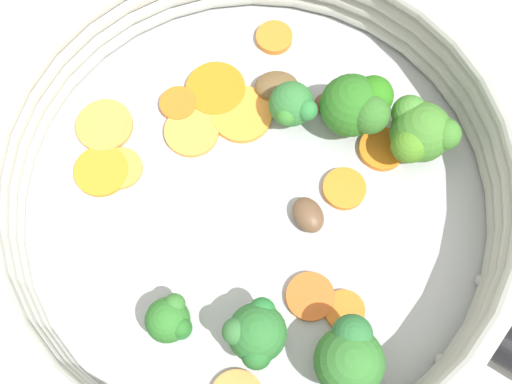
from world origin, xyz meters
name	(u,v)px	position (x,y,z in m)	size (l,w,h in m)	color
ground_plane	(256,203)	(0.00, 0.00, 0.00)	(4.00, 4.00, 0.00)	white
skillet	(256,201)	(0.00, 0.00, 0.01)	(0.35, 0.35, 0.01)	#B2B5B7
skillet_rim_wall	(256,185)	(0.00, 0.00, 0.04)	(0.37, 0.37, 0.06)	#B9BCB3
skillet_rivet_left	(441,360)	(-0.06, -0.16, 0.01)	(0.01, 0.01, 0.01)	#B5B3B5
skillet_rivet_right	(480,285)	(0.00, -0.17, 0.01)	(0.01, 0.01, 0.01)	#B3B1B7
carrot_slice_0	(274,38)	(0.13, 0.04, 0.01)	(0.03, 0.03, 0.01)	orange
carrot_slice_1	(121,168)	(-0.02, 0.10, 0.01)	(0.03, 0.03, 0.00)	#F9973C
carrot_slice_2	(310,297)	(-0.05, -0.06, 0.01)	(0.03, 0.03, 0.01)	orange
carrot_slice_3	(105,126)	(0.01, 0.13, 0.01)	(0.04, 0.04, 0.00)	#F9903E
carrot_slice_4	(216,89)	(0.07, 0.06, 0.01)	(0.05, 0.05, 0.01)	orange
carrot_slice_5	(382,149)	(0.07, -0.07, 0.01)	(0.03, 0.03, 0.01)	orange
carrot_slice_6	(192,131)	(0.03, 0.07, 0.01)	(0.04, 0.04, 0.00)	#F89C3E
carrot_slice_7	(178,104)	(0.05, 0.08, 0.01)	(0.03, 0.03, 0.01)	orange
carrot_slice_8	(344,189)	(0.03, -0.06, 0.01)	(0.03, 0.03, 0.01)	orange
carrot_slice_9	(101,171)	(-0.02, 0.12, 0.01)	(0.04, 0.04, 0.00)	orange
carrot_slice_10	(344,310)	(-0.05, -0.09, 0.01)	(0.03, 0.03, 0.00)	orange
carrot_slice_11	(242,114)	(0.06, 0.04, 0.01)	(0.05, 0.05, 0.01)	orange
broccoli_floret_0	(256,333)	(-0.09, -0.04, 0.04)	(0.05, 0.04, 0.05)	#679450
broccoli_floret_1	(420,132)	(0.08, -0.09, 0.04)	(0.05, 0.05, 0.05)	#7AA960
broccoli_floret_2	(170,320)	(-0.11, 0.02, 0.03)	(0.03, 0.03, 0.04)	#6C944D
broccoli_floret_3	(294,107)	(0.07, 0.00, 0.03)	(0.04, 0.04, 0.04)	#5C8D4B
broccoli_floret_4	(358,105)	(0.08, -0.05, 0.04)	(0.05, 0.05, 0.05)	#82A769
broccoli_floret_5	(350,355)	(-0.09, -0.10, 0.04)	(0.05, 0.05, 0.05)	#6FA15D
mushroom_piece_0	(277,86)	(0.09, 0.02, 0.02)	(0.03, 0.03, 0.01)	brown
mushroom_piece_1	(328,102)	(0.09, -0.02, 0.01)	(0.02, 0.02, 0.01)	brown
mushroom_piece_2	(309,211)	(0.00, -0.04, 0.02)	(0.03, 0.02, 0.01)	brown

